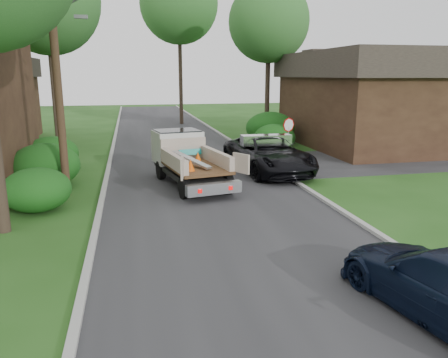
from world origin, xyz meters
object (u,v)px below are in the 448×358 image
tree_center_far (179,4)px  black_pickup (268,154)px  flatbed_truck (184,155)px  navy_suv (447,284)px  tree_left_far (46,1)px  tree_right_far (269,22)px  utility_pole (56,60)px  stop_sign (288,131)px  house_right (374,98)px

tree_center_far → black_pickup: size_ratio=2.33×
flatbed_truck → navy_suv: (3.57, -12.34, -0.49)m
tree_left_far → tree_right_far: tree_left_far is taller
flatbed_truck → tree_left_far: bearing=112.3°
utility_pole → stop_sign: bearing=20.6°
house_right → tree_center_far: size_ratio=0.89×
utility_pole → black_pickup: (9.08, 2.40, -4.30)m
stop_sign → tree_right_far: bearing=78.2°
navy_suv → utility_pole: bearing=-62.4°
tree_left_far → black_pickup: bearing=-40.9°
utility_pole → black_pickup: size_ratio=1.60×
flatbed_truck → navy_suv: flatbed_truck is taller
utility_pole → tree_center_far: (7.48, 25.02, 5.81)m
tree_left_far → tree_center_far: size_ratio=0.84×
utility_pole → tree_center_far: bearing=73.4°
house_right → tree_left_far: size_ratio=1.06×
tree_left_far → stop_sign: bearing=-32.2°
flatbed_truck → house_right: bearing=18.9°
tree_right_far → tree_center_far: 11.68m
utility_pole → tree_center_far: tree_center_far is taller
stop_sign → black_pickup: (-1.60, -1.62, -0.91)m
utility_pole → black_pickup: bearing=14.8°
stop_sign → tree_right_far: size_ratio=0.22×
utility_pole → tree_right_far: tree_right_far is taller
flatbed_truck → stop_sign: bearing=14.1°
utility_pole → flatbed_truck: bearing=15.6°
stop_sign → black_pickup: bearing=-134.6°
stop_sign → utility_pole: size_ratio=0.25×
house_right → navy_suv: size_ratio=2.68×
stop_sign → house_right: bearing=32.7°
tree_center_far → navy_suv: 37.45m
black_pickup → stop_sign: bearing=39.5°
utility_pole → tree_left_far: bearing=99.5°
stop_sign → navy_suv: 15.21m
utility_pole → tree_right_far: bearing=49.2°
tree_center_far → flatbed_truck: tree_center_far is taller
utility_pole → tree_left_far: (-2.02, 12.02, 3.81)m
tree_left_far → black_pickup: tree_left_far is taller
tree_left_far → tree_right_far: 15.31m
house_right → flatbed_truck: house_right is taller
flatbed_truck → black_pickup: 4.37m
house_right → black_pickup: (-9.40, -6.62, -2.29)m
black_pickup → tree_left_far: bearing=133.2°
stop_sign → black_pickup: 2.45m
black_pickup → tree_right_far: bearing=66.9°
stop_sign → tree_right_far: 13.08m
house_right → tree_right_far: (-5.50, 6.00, 5.32)m
house_right → flatbed_truck: bearing=-150.6°
tree_left_far → black_pickup: 16.78m
tree_right_far → black_pickup: (-3.90, -12.62, -7.61)m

